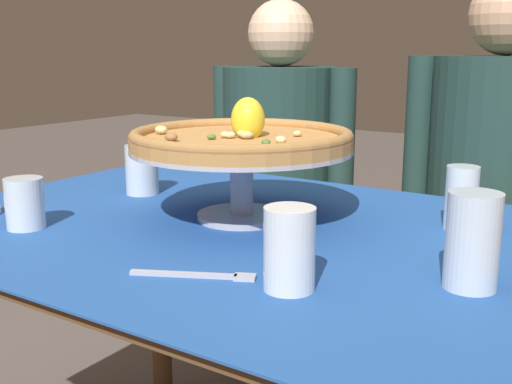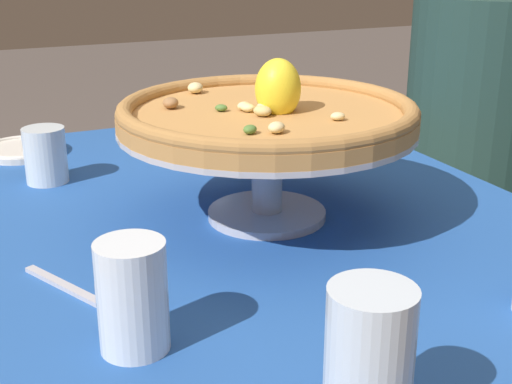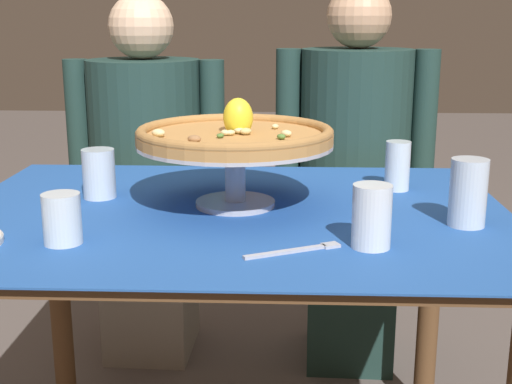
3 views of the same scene
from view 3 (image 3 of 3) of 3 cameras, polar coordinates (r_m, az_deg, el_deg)
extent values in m
cylinder|color=brown|center=(2.11, -15.93, -8.40)|extent=(0.06, 0.06, 0.70)
cylinder|color=brown|center=(2.05, 14.13, -8.98)|extent=(0.06, 0.06, 0.70)
cube|color=brown|center=(1.53, -2.09, -2.13)|extent=(1.19, 0.88, 0.02)
cube|color=#23519E|center=(1.53, -2.10, -1.60)|extent=(1.23, 0.92, 0.00)
cylinder|color=#B7B7C1|center=(1.56, -1.71, -0.92)|extent=(0.18, 0.18, 0.01)
cylinder|color=#B7B7C1|center=(1.55, -1.73, 1.52)|extent=(0.05, 0.05, 0.12)
cylinder|color=#B7B7C1|center=(1.53, -1.75, 3.94)|extent=(0.44, 0.44, 0.01)
cylinder|color=#BC8447|center=(1.53, -1.75, 4.48)|extent=(0.44, 0.44, 0.02)
torus|color=#A6743E|center=(1.53, -1.76, 5.01)|extent=(0.44, 0.44, 0.02)
ellipsoid|color=beige|center=(1.49, 2.52, 4.89)|extent=(0.03, 0.03, 0.01)
ellipsoid|color=beige|center=(1.50, -2.58, 4.94)|extent=(0.03, 0.03, 0.01)
ellipsoid|color=#4C7533|center=(1.45, 2.10, 4.61)|extent=(0.03, 0.03, 0.01)
ellipsoid|color=beige|center=(1.56, -1.29, 5.35)|extent=(0.04, 0.04, 0.02)
ellipsoid|color=beige|center=(1.59, 1.60, 5.45)|extent=(0.02, 0.02, 0.01)
ellipsoid|color=beige|center=(1.52, -1.33, 5.16)|extent=(0.04, 0.04, 0.02)
ellipsoid|color=beige|center=(1.50, -8.07, 4.87)|extent=(0.04, 0.04, 0.02)
ellipsoid|color=beige|center=(1.50, -2.01, 4.94)|extent=(0.03, 0.03, 0.01)
ellipsoid|color=#996B42|center=(1.41, -5.13, 4.40)|extent=(0.04, 0.03, 0.02)
ellipsoid|color=#4C7533|center=(1.47, -2.97, 4.68)|extent=(0.02, 0.02, 0.01)
ellipsoid|color=tan|center=(1.51, -0.85, 5.05)|extent=(0.03, 0.03, 0.02)
ellipsoid|color=yellow|center=(1.54, -1.49, 6.17)|extent=(0.09, 0.09, 0.09)
cylinder|color=silver|center=(1.66, -12.87, 1.50)|extent=(0.08, 0.08, 0.12)
cylinder|color=silver|center=(1.67, -12.84, 0.96)|extent=(0.07, 0.07, 0.08)
cylinder|color=silver|center=(1.73, 11.62, 2.14)|extent=(0.06, 0.06, 0.12)
cylinder|color=silver|center=(1.73, 11.57, 1.15)|extent=(0.05, 0.05, 0.06)
cylinder|color=white|center=(1.29, 9.55, -2.00)|extent=(0.07, 0.07, 0.12)
cylinder|color=silver|center=(1.30, 9.48, -3.51)|extent=(0.06, 0.06, 0.05)
cylinder|color=silver|center=(1.34, -15.75, -2.14)|extent=(0.07, 0.07, 0.10)
cylinder|color=silver|center=(1.35, -15.70, -2.91)|extent=(0.06, 0.06, 0.06)
cylinder|color=silver|center=(1.46, 17.14, -0.05)|extent=(0.08, 0.08, 0.14)
cylinder|color=silver|center=(1.48, 17.02, -1.64)|extent=(0.07, 0.07, 0.05)
cube|color=#B7B7C1|center=(1.25, 2.44, -4.97)|extent=(0.15, 0.08, 0.01)
cube|color=#B7B7C1|center=(1.30, 6.18, -4.40)|extent=(0.04, 0.04, 0.01)
cube|color=gray|center=(2.46, -8.63, -7.66)|extent=(0.29, 0.33, 0.47)
cylinder|color=#1E3833|center=(2.32, -9.10, 4.05)|extent=(0.38, 0.38, 0.54)
sphere|color=beige|center=(2.28, -9.48, 13.37)|extent=(0.21, 0.21, 0.21)
cylinder|color=#1E3833|center=(2.37, -14.43, 5.02)|extent=(0.08, 0.08, 0.46)
cylinder|color=#1E3833|center=(2.27, -3.60, 5.03)|extent=(0.08, 0.08, 0.46)
cube|color=#1E3833|center=(2.39, 7.72, -8.41)|extent=(0.29, 0.33, 0.46)
cylinder|color=#1E3833|center=(2.24, 8.16, 4.05)|extent=(0.36, 0.36, 0.59)
sphere|color=tan|center=(2.21, 8.54, 14.22)|extent=(0.20, 0.20, 0.20)
cylinder|color=#1E3833|center=(2.23, 2.66, 5.29)|extent=(0.08, 0.08, 0.50)
cylinder|color=#1E3833|center=(2.26, 13.68, 5.01)|extent=(0.08, 0.08, 0.50)
camera|label=1|loc=(0.77, 51.03, 2.43)|focal=43.81mm
camera|label=2|loc=(1.34, 39.54, 10.66)|focal=49.41mm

